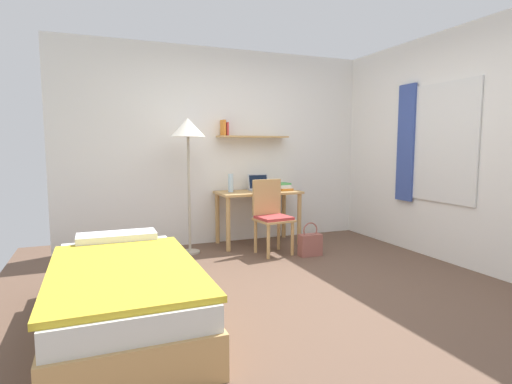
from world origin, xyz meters
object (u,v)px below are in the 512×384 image
(bed, at_px, (124,294))
(desk_chair, at_px, (271,214))
(water_bottle, at_px, (231,183))
(book_stack, at_px, (283,187))
(handbag, at_px, (310,244))
(standing_lamp, at_px, (188,134))
(desk, at_px, (258,201))
(laptop, at_px, (259,186))

(bed, height_order, desk_chair, desk_chair)
(water_bottle, bearing_deg, book_stack, -3.71)
(bed, distance_m, handbag, 2.51)
(water_bottle, bearing_deg, bed, -126.55)
(desk_chair, relative_size, standing_lamp, 0.55)
(desk, xyz_separation_m, desk_chair, (-0.03, -0.50, -0.10))
(laptop, relative_size, water_bottle, 1.23)
(water_bottle, bearing_deg, desk, -6.47)
(standing_lamp, bearing_deg, handbag, -26.62)
(standing_lamp, height_order, water_bottle, standing_lamp)
(standing_lamp, bearing_deg, book_stack, 5.49)
(water_bottle, height_order, book_stack, water_bottle)
(standing_lamp, bearing_deg, water_bottle, 16.55)
(bed, xyz_separation_m, desk_chair, (1.83, 1.47, 0.25))
(handbag, bearing_deg, laptop, 108.35)
(bed, distance_m, standing_lamp, 2.38)
(bed, xyz_separation_m, desk, (1.86, 1.97, 0.35))
(standing_lamp, distance_m, laptop, 1.25)
(laptop, bearing_deg, water_bottle, -173.00)
(book_stack, bearing_deg, handbag, -91.27)
(desk, bearing_deg, laptop, 58.21)
(desk, xyz_separation_m, handbag, (0.35, -0.79, -0.45))
(water_bottle, distance_m, book_stack, 0.75)
(desk, height_order, standing_lamp, standing_lamp)
(bed, xyz_separation_m, laptop, (1.92, 2.07, 0.53))
(desk_chair, distance_m, handbag, 0.59)
(bed, relative_size, book_stack, 7.88)
(handbag, bearing_deg, bed, -151.99)
(laptop, bearing_deg, desk, -121.79)
(bed, height_order, book_stack, book_stack)
(standing_lamp, bearing_deg, desk, 7.93)
(desk, bearing_deg, handbag, -66.01)
(desk, height_order, book_stack, book_stack)
(desk_chair, distance_m, standing_lamp, 1.39)
(desk, relative_size, laptop, 3.71)
(desk_chair, bearing_deg, laptop, 81.51)
(bed, relative_size, desk, 1.80)
(desk, distance_m, handbag, 0.98)
(desk, xyz_separation_m, book_stack, (0.37, -0.01, 0.17))
(handbag, bearing_deg, desk_chair, 142.89)
(standing_lamp, distance_m, water_bottle, 0.88)
(desk, height_order, laptop, laptop)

